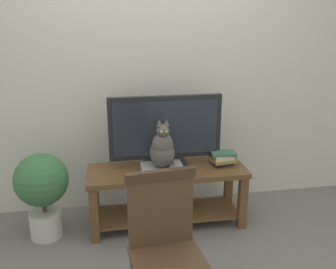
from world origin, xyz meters
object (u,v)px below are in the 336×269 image
Objects in this scene: tv_stand at (167,187)px; wooden_chair at (165,243)px; media_box at (162,169)px; cat at (163,149)px; book_stack at (223,158)px; potted_plant at (42,187)px; tv at (165,130)px.

tv_stand is 1.42× the size of wooden_chair.
wooden_chair reaches higher than media_box.
cat is at bearing -85.03° from media_box.
book_stack is 0.32× the size of potted_plant.
book_stack is (0.51, 0.01, 0.23)m from tv_stand.
tv is at bearing 70.30° from media_box.
media_box is (-0.05, -0.15, -0.30)m from tv.
tv is at bearing 89.98° from tv_stand.
book_stack is at bearing 7.90° from media_box.
book_stack reaches higher than tv_stand.
tv is at bearing 172.39° from book_stack.
cat reaches higher than potted_plant.
tv is at bearing 6.04° from potted_plant.
potted_plant is (-1.05, -0.03, 0.09)m from tv_stand.
potted_plant is at bearing -178.42° from book_stack.
wooden_chair reaches higher than potted_plant.
book_stack is at bearing 1.46° from tv_stand.
tv_stand is 3.92× the size of media_box.
cat is 0.59m from book_stack.
book_stack is at bearing 9.27° from cat.
cat is at bearing -123.06° from tv_stand.
media_box is 1.06m from wooden_chair.
tv reaches higher than book_stack.
tv is 1.13m from potted_plant.
media_box is at bearing 82.06° from wooden_chair.
media_box is 0.57m from book_stack.
potted_plant is (-1.05, -0.11, -0.41)m from tv.
tv_stand is at bearing 51.19° from media_box.
wooden_chair is at bearing -52.03° from potted_plant.
potted_plant is (-1.00, 0.03, -0.11)m from media_box.
media_box is at bearing -128.81° from tv_stand.
tv_stand is 0.56m from book_stack.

